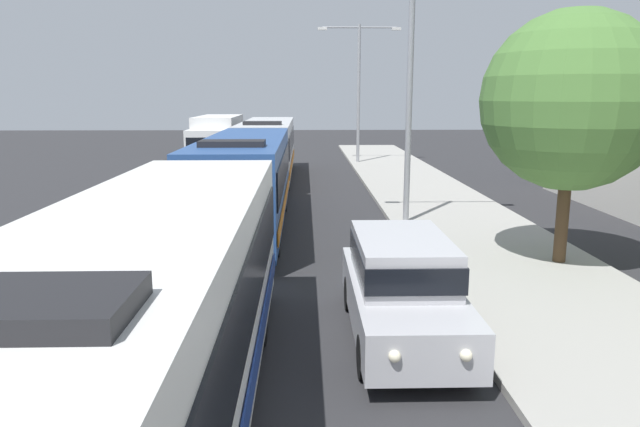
{
  "coord_description": "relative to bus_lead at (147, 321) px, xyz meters",
  "views": [
    {
      "loc": [
        0.64,
        4.2,
        4.4
      ],
      "look_at": [
        1.02,
        18.54,
        1.5
      ],
      "focal_mm": 32.9,
      "sensor_mm": 36.0,
      "label": 1
    }
  ],
  "objects": [
    {
      "name": "bus_second_in_line",
      "position": [
        -0.0,
        12.33,
        -0.0
      ],
      "size": [
        2.58,
        11.07,
        3.21
      ],
      "color": "#284C8C",
      "rests_on": "ground_plane"
    },
    {
      "name": "bus_lead",
      "position": [
        0.0,
        0.0,
        0.0
      ],
      "size": [
        2.58,
        11.21,
        3.21
      ],
      "color": "silver",
      "rests_on": "ground_plane"
    },
    {
      "name": "box_truck_oncoming",
      "position": [
        -3.3,
        28.72,
        0.02
      ],
      "size": [
        2.35,
        8.24,
        3.15
      ],
      "color": "white",
      "rests_on": "ground_plane"
    },
    {
      "name": "bus_middle",
      "position": [
        0.0,
        24.28,
        0.0
      ],
      "size": [
        2.58,
        12.12,
        3.21
      ],
      "color": "silver",
      "rests_on": "ground_plane"
    },
    {
      "name": "white_suv",
      "position": [
        3.7,
        3.34,
        -0.66
      ],
      "size": [
        1.86,
        4.98,
        1.9
      ],
      "color": "#B7B7BC",
      "rests_on": "ground_plane"
    },
    {
      "name": "roadside_tree",
      "position": [
        8.56,
        7.74,
        2.57
      ],
      "size": [
        4.46,
        4.46,
        6.35
      ],
      "color": "#4C3823",
      "rests_on": "sidewalk"
    },
    {
      "name": "streetlamp_mid",
      "position": [
        5.4,
        12.72,
        3.31
      ],
      "size": [
        5.2,
        0.28,
        7.97
      ],
      "color": "gray",
      "rests_on": "sidewalk"
    },
    {
      "name": "streetlamp_far",
      "position": [
        5.4,
        31.1,
        3.64
      ],
      "size": [
        5.18,
        0.28,
        8.58
      ],
      "color": "gray",
      "rests_on": "sidewalk"
    }
  ]
}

